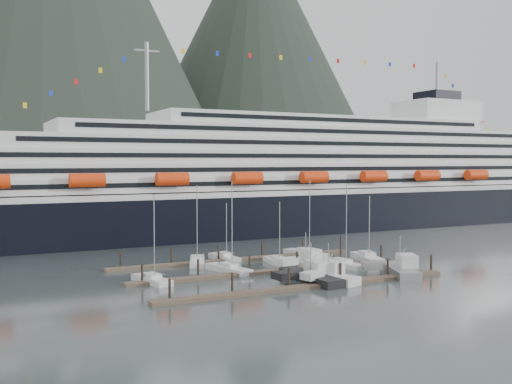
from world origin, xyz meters
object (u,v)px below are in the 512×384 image
trawler_b (328,276)px  sailboat_e (197,262)px  sailboat_g (306,254)px  cruise_ship (294,185)px  sailboat_c (278,262)px  sailboat_a (152,280)px  sailboat_h (367,258)px  trawler_d (399,269)px  sailboat_b (229,269)px  sailboat_d (342,264)px  trawler_c (310,276)px  trawler_e (305,263)px  sailboat_f (224,258)px

trawler_b → sailboat_e: bearing=9.9°
sailboat_e → sailboat_g: size_ratio=0.96×
cruise_ship → trawler_b: 70.30m
sailboat_c → sailboat_a: bearing=110.6°
sailboat_h → trawler_d: bearing=178.7°
sailboat_b → trawler_d: 27.85m
sailboat_c → sailboat_d: 11.37m
trawler_c → trawler_e: 11.53m
sailboat_b → sailboat_f: 11.81m
sailboat_f → sailboat_c: bearing=-145.6°
cruise_ship → sailboat_f: cruise_ship is taller
sailboat_a → trawler_d: (37.79, -11.55, 0.47)m
cruise_ship → sailboat_f: 53.42m
sailboat_c → sailboat_f: 10.73m
sailboat_a → trawler_e: size_ratio=1.29×
sailboat_d → trawler_b: 13.61m
trawler_e → trawler_d: bearing=-144.5°
sailboat_b → sailboat_h: 27.65m
sailboat_b → trawler_b: 17.49m
sailboat_b → sailboat_g: size_ratio=1.02×
sailboat_d → sailboat_b: bearing=69.9°
cruise_ship → trawler_e: 58.95m
trawler_b → trawler_d: trawler_d is taller
cruise_ship → sailboat_g: (-20.44, -39.71, -11.61)m
sailboat_b → trawler_c: (7.86, -12.91, 0.42)m
cruise_ship → sailboat_g: bearing=-117.2°
sailboat_e → trawler_c: sailboat_e is taller
sailboat_b → trawler_d: size_ratio=1.29×
trawler_d → sailboat_f: bearing=60.6°
sailboat_d → sailboat_g: size_ratio=0.97×
sailboat_d → sailboat_e: size_ratio=1.01×
trawler_b → sailboat_f: bearing=-3.7°
sailboat_e → trawler_b: bearing=-131.2°
cruise_ship → sailboat_g: 46.14m
trawler_b → trawler_e: 11.82m
trawler_e → trawler_c: bearing=146.0°
sailboat_e → sailboat_g: (22.11, -0.88, 0.00)m
trawler_b → trawler_c: trawler_c is taller
sailboat_b → cruise_ship: bearing=-53.8°
cruise_ship → sailboat_f: bearing=-134.5°
sailboat_c → sailboat_g: size_ratio=0.77×
sailboat_h → sailboat_a: bearing=107.3°
sailboat_h → sailboat_e: bearing=85.2°
sailboat_e → sailboat_h: (29.54, -10.40, -0.00)m
sailboat_f → sailboat_d: bearing=-138.7°
sailboat_d → trawler_c: size_ratio=1.14×
trawler_d → trawler_e: bearing=64.9°
trawler_c → sailboat_f: bearing=5.0°
sailboat_e → trawler_c: bearing=-134.9°
sailboat_b → sailboat_e: 9.63m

